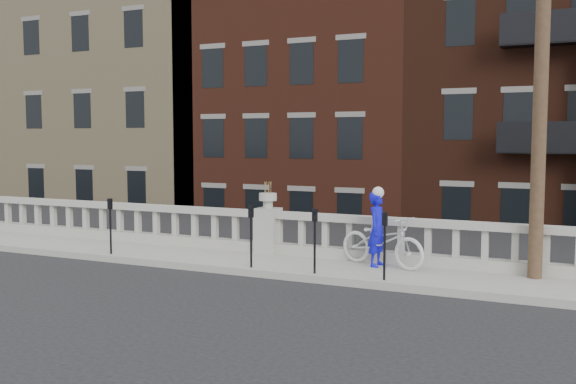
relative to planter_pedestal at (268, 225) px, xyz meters
The scene contains 12 objects.
ground 4.04m from the planter_pedestal, 90.00° to the right, with size 120.00×120.00×0.00m, color black.
sidewalk 1.21m from the planter_pedestal, 90.00° to the right, with size 32.00×2.20×0.15m, color gray.
balustrade 0.19m from the planter_pedestal, ahead, with size 28.00×0.34×1.03m.
planter_pedestal is the anchor object (origin of this frame).
lower_level 19.19m from the planter_pedestal, 88.31° to the left, with size 80.00×44.00×20.80m.
utility_pole 7.61m from the planter_pedestal, ahead, with size 1.60×0.28×10.00m.
parking_meter_a 3.84m from the planter_pedestal, 152.01° to the right, with size 0.10×0.09×1.36m.
parking_meter_b 1.87m from the planter_pedestal, 75.06° to the right, with size 0.10×0.09×1.36m.
parking_meter_c 2.68m from the planter_pedestal, 42.27° to the right, with size 0.10×0.09×1.36m.
parking_meter_d 3.92m from the planter_pedestal, 27.35° to the right, with size 0.10×0.09×1.36m.
bicycle 3.09m from the planter_pedestal, ahead, with size 0.74×2.12×1.11m, color silver.
cyclist 3.00m from the planter_pedestal, ahead, with size 0.60×0.40×1.65m, color #0F0DD1.
Camera 1 is at (6.98, -10.10, 3.00)m, focal length 40.00 mm.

